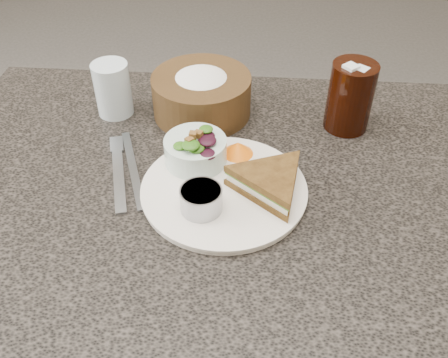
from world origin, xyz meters
The scene contains 11 objects.
dining_table centered at (0.00, 0.00, 0.38)m, with size 1.00×0.70×0.75m, color black.
dinner_plate centered at (0.02, -0.03, 0.76)m, with size 0.27×0.27×0.01m, color silver.
sandwich centered at (0.09, -0.03, 0.78)m, with size 0.15×0.15×0.04m, color brown, non-canonical shape.
salad_bowl centered at (-0.03, 0.03, 0.79)m, with size 0.11×0.11×0.06m, color silver, non-canonical shape.
dressing_ramekin centered at (-0.01, -0.08, 0.78)m, with size 0.07×0.07×0.04m, color #979AA1.
orange_wedge centered at (0.04, 0.06, 0.77)m, with size 0.06×0.06×0.02m, color orange.
fork centered at (-0.16, -0.01, 0.75)m, with size 0.02×0.18×0.00m, color #A3A8B0.
knife centered at (-0.14, 0.02, 0.75)m, with size 0.01×0.21×0.00m, color gray.
bread_basket centered at (-0.04, 0.20, 0.80)m, with size 0.19×0.19×0.11m, color #4D341B, non-canonical shape.
cola_glass centered at (0.24, 0.18, 0.82)m, with size 0.08×0.08×0.14m, color black, non-canonical shape.
water_glass centered at (-0.21, 0.19, 0.80)m, with size 0.07×0.07×0.11m, color silver.
Camera 1 is at (0.07, -0.62, 1.31)m, focal length 40.00 mm.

